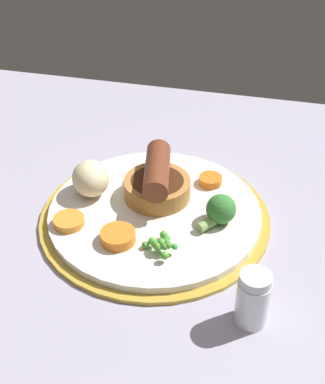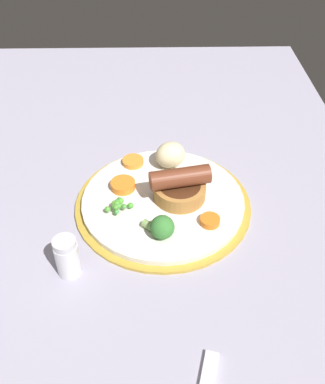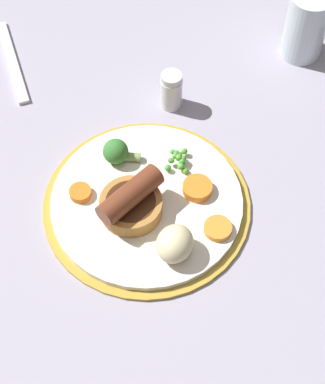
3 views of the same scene
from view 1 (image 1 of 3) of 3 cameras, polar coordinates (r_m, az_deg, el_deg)
dining_table at (r=63.36cm, az=-6.85°, el=-5.88°), size 110.00×80.00×3.00cm
dinner_plate at (r=64.19cm, az=-0.82°, el=-2.45°), size 27.55×27.55×1.40cm
sausage_pudding at (r=64.43cm, az=-0.57°, el=1.06°), size 8.08×9.58×5.40cm
pea_pile at (r=57.52cm, az=-0.12°, el=-5.56°), size 4.07×4.43×1.76cm
broccoli_floret_near at (r=61.26cm, az=6.15°, el=-1.94°), size 4.24×4.76×3.47cm
potato_chunk_0 at (r=65.61cm, az=-7.67°, el=1.45°), size 6.43×6.67×4.32cm
carrot_slice_0 at (r=59.23cm, az=-4.77°, el=-4.76°), size 5.12×5.12×1.23cm
carrot_slice_1 at (r=62.50cm, az=-9.82°, el=-2.85°), size 4.70×4.70×0.88cm
carrot_slice_2 at (r=67.81cm, az=5.13°, el=1.26°), size 2.94×2.94×1.02cm
salt_shaker at (r=51.99cm, az=9.62°, el=-11.15°), size 3.22×3.22×6.11cm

